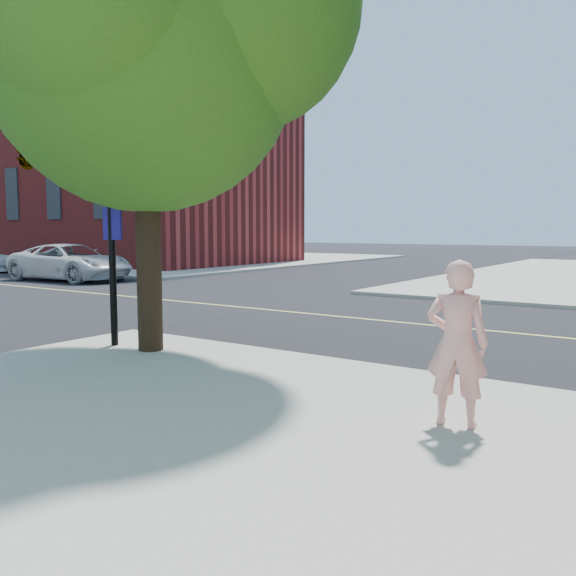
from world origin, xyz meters
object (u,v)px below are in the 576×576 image
Objects in this scene: man_on_phone at (457,343)px; street_tree at (150,15)px; signal_pole at (38,153)px; car_a at (71,262)px.

man_on_phone is 0.21× the size of street_tree.
signal_pole is 14.04m from car_a.
street_tree is 16.86m from car_a.
street_tree is at bearing -0.85° from signal_pole.
man_on_phone is at bearing -9.62° from street_tree.
car_a is (-13.89, 8.32, -4.69)m from street_tree.
man_on_phone is at bearing -8.07° from signal_pole.
man_on_phone is 21.31m from car_a.
signal_pole is 0.77× the size of car_a.
signal_pole is at bearing -132.29° from car_a.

